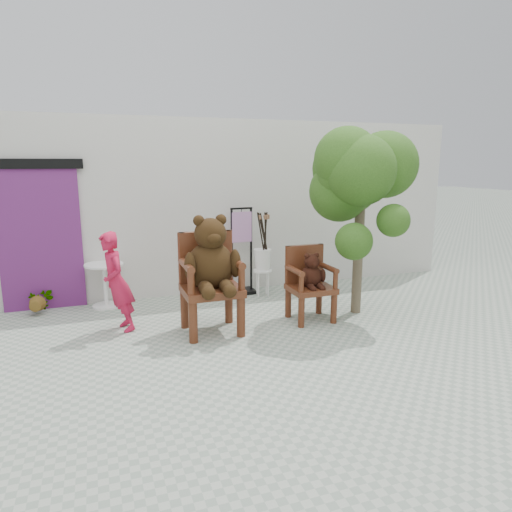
% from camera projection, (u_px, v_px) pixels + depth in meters
% --- Properties ---
extents(ground_plane, '(60.00, 60.00, 0.00)m').
position_uv_depth(ground_plane, '(284.00, 343.00, 5.84)').
color(ground_plane, '#989F8F').
rests_on(ground_plane, ground).
extents(back_wall, '(9.00, 1.00, 3.00)m').
position_uv_depth(back_wall, '(220.00, 205.00, 8.40)').
color(back_wall, beige).
rests_on(back_wall, ground).
extents(doorway, '(1.40, 0.11, 2.33)m').
position_uv_depth(doorway, '(40.00, 236.00, 7.00)').
color(doorway, '#612061').
rests_on(doorway, ground).
extents(chair_big, '(0.77, 0.84, 1.61)m').
position_uv_depth(chair_big, '(211.00, 266.00, 6.07)').
color(chair_big, '#441E0E').
rests_on(chair_big, ground).
extents(chair_small, '(0.62, 0.56, 1.08)m').
position_uv_depth(chair_small, '(310.00, 278.00, 6.62)').
color(chair_small, '#441E0E').
rests_on(chair_small, ground).
extents(person, '(0.44, 0.57, 1.37)m').
position_uv_depth(person, '(117.00, 282.00, 6.14)').
color(person, '#BC173B').
rests_on(person, ground).
extents(cafe_table, '(0.60, 0.60, 0.70)m').
position_uv_depth(cafe_table, '(105.00, 280.00, 7.23)').
color(cafe_table, white).
rests_on(cafe_table, ground).
extents(display_stand, '(0.48, 0.39, 1.51)m').
position_uv_depth(display_stand, '(242.00, 261.00, 7.95)').
color(display_stand, black).
rests_on(display_stand, ground).
extents(stool_bucket, '(0.32, 0.32, 1.45)m').
position_uv_depth(stool_bucket, '(263.00, 259.00, 7.81)').
color(stool_bucket, white).
rests_on(stool_bucket, ground).
extents(tree, '(1.59, 1.58, 2.78)m').
position_uv_depth(tree, '(356.00, 175.00, 6.64)').
color(tree, '#4A3D2C').
rests_on(tree, ground).
extents(potted_plant, '(0.40, 0.36, 0.41)m').
position_uv_depth(potted_plant, '(39.00, 300.00, 6.96)').
color(potted_plant, '#1C3E10').
rests_on(potted_plant, ground).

